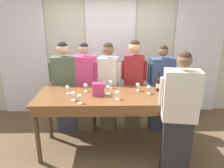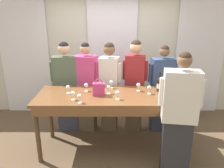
{
  "view_description": "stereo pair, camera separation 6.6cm",
  "coord_description": "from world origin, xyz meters",
  "px_view_note": "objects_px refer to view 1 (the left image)",
  "views": [
    {
      "loc": [
        -0.07,
        -3.23,
        2.24
      ],
      "look_at": [
        0.0,
        0.09,
        1.14
      ],
      "focal_mm": 35.0,
      "sensor_mm": 36.0,
      "label": 1
    },
    {
      "loc": [
        -0.01,
        -3.24,
        2.24
      ],
      "look_at": [
        0.0,
        0.09,
        1.14
      ],
      "focal_mm": 35.0,
      "sensor_mm": 36.0,
      "label": 2
    }
  ],
  "objects_px": {
    "wine_glass_center_right": "(117,93)",
    "wine_glass_center_left": "(85,86)",
    "guest_navy_coat": "(160,89)",
    "wine_bottle": "(159,84)",
    "wine_glass_center_mid": "(149,88)",
    "guest_olive_jacket": "(65,87)",
    "guest_striped_shirt": "(134,84)",
    "potted_plant": "(189,102)",
    "wine_glass_back_left": "(80,97)",
    "wine_glass_front_left": "(111,83)",
    "wine_glass_back_mid": "(138,85)",
    "handbag": "(98,89)",
    "tasting_bar": "(112,101)",
    "guest_cream_sweater": "(108,86)",
    "guest_pink_top": "(86,88)",
    "host_pouring": "(179,117)",
    "wine_glass_front_mid": "(73,94)",
    "wine_glass_front_right": "(67,88)",
    "wine_glass_back_right": "(108,88)"
  },
  "relations": [
    {
      "from": "wine_glass_front_right",
      "to": "guest_pink_top",
      "type": "distance_m",
      "value": 0.66
    },
    {
      "from": "wine_glass_front_right",
      "to": "tasting_bar",
      "type": "bearing_deg",
      "value": -7.51
    },
    {
      "from": "wine_glass_center_mid",
      "to": "guest_olive_jacket",
      "type": "xyz_separation_m",
      "value": [
        -1.46,
        0.61,
        -0.19
      ]
    },
    {
      "from": "tasting_bar",
      "to": "guest_navy_coat",
      "type": "distance_m",
      "value": 1.16
    },
    {
      "from": "handbag",
      "to": "guest_navy_coat",
      "type": "relative_size",
      "value": 0.16
    },
    {
      "from": "wine_glass_front_left",
      "to": "wine_glass_center_mid",
      "type": "distance_m",
      "value": 0.67
    },
    {
      "from": "wine_bottle",
      "to": "wine_glass_back_left",
      "type": "relative_size",
      "value": 2.36
    },
    {
      "from": "guest_pink_top",
      "to": "wine_glass_front_left",
      "type": "bearing_deg",
      "value": -35.06
    },
    {
      "from": "wine_glass_back_mid",
      "to": "potted_plant",
      "type": "xyz_separation_m",
      "value": [
        1.32,
        1.07,
        -0.78
      ]
    },
    {
      "from": "handbag",
      "to": "wine_glass_front_mid",
      "type": "bearing_deg",
      "value": -153.06
    },
    {
      "from": "guest_cream_sweater",
      "to": "potted_plant",
      "type": "height_order",
      "value": "guest_cream_sweater"
    },
    {
      "from": "wine_glass_center_right",
      "to": "wine_glass_back_mid",
      "type": "bearing_deg",
      "value": 45.87
    },
    {
      "from": "wine_glass_back_right",
      "to": "guest_pink_top",
      "type": "xyz_separation_m",
      "value": [
        -0.42,
        0.6,
        -0.21
      ]
    },
    {
      "from": "wine_glass_center_left",
      "to": "host_pouring",
      "type": "distance_m",
      "value": 1.54
    },
    {
      "from": "guest_cream_sweater",
      "to": "guest_navy_coat",
      "type": "xyz_separation_m",
      "value": [
        0.99,
        -0.0,
        -0.05
      ]
    },
    {
      "from": "wine_bottle",
      "to": "wine_glass_back_left",
      "type": "height_order",
      "value": "wine_bottle"
    },
    {
      "from": "guest_navy_coat",
      "to": "host_pouring",
      "type": "bearing_deg",
      "value": -92.45
    },
    {
      "from": "wine_glass_back_mid",
      "to": "wine_bottle",
      "type": "bearing_deg",
      "value": -0.98
    },
    {
      "from": "guest_striped_shirt",
      "to": "host_pouring",
      "type": "bearing_deg",
      "value": -70.16
    },
    {
      "from": "tasting_bar",
      "to": "guest_pink_top",
      "type": "relative_size",
      "value": 1.39
    },
    {
      "from": "guest_navy_coat",
      "to": "wine_bottle",
      "type": "bearing_deg",
      "value": -108.25
    },
    {
      "from": "wine_glass_back_mid",
      "to": "guest_navy_coat",
      "type": "relative_size",
      "value": 0.08
    },
    {
      "from": "wine_glass_center_right",
      "to": "wine_glass_center_left",
      "type": "bearing_deg",
      "value": 144.91
    },
    {
      "from": "wine_glass_front_mid",
      "to": "wine_glass_back_mid",
      "type": "xyz_separation_m",
      "value": [
        1.02,
        0.39,
        0.0
      ]
    },
    {
      "from": "wine_glass_center_right",
      "to": "guest_pink_top",
      "type": "distance_m",
      "value": 1.03
    },
    {
      "from": "wine_bottle",
      "to": "potted_plant",
      "type": "xyz_separation_m",
      "value": [
        0.98,
        1.07,
        -0.8
      ]
    },
    {
      "from": "wine_glass_front_right",
      "to": "host_pouring",
      "type": "relative_size",
      "value": 0.08
    },
    {
      "from": "handbag",
      "to": "wine_glass_back_left",
      "type": "relative_size",
      "value": 1.98
    },
    {
      "from": "tasting_bar",
      "to": "wine_glass_back_left",
      "type": "bearing_deg",
      "value": -147.79
    },
    {
      "from": "guest_olive_jacket",
      "to": "wine_bottle",
      "type": "bearing_deg",
      "value": -16.39
    },
    {
      "from": "tasting_bar",
      "to": "guest_striped_shirt",
      "type": "bearing_deg",
      "value": 58.29
    },
    {
      "from": "wine_glass_center_left",
      "to": "wine_glass_back_right",
      "type": "xyz_separation_m",
      "value": [
        0.37,
        -0.12,
        0.0
      ]
    },
    {
      "from": "tasting_bar",
      "to": "handbag",
      "type": "xyz_separation_m",
      "value": [
        -0.21,
        0.01,
        0.21
      ]
    },
    {
      "from": "wine_glass_center_left",
      "to": "wine_bottle",
      "type": "bearing_deg",
      "value": 0.2
    },
    {
      "from": "wine_bottle",
      "to": "wine_glass_front_left",
      "type": "height_order",
      "value": "wine_bottle"
    },
    {
      "from": "guest_pink_top",
      "to": "potted_plant",
      "type": "height_order",
      "value": "guest_pink_top"
    },
    {
      "from": "tasting_bar",
      "to": "guest_cream_sweater",
      "type": "bearing_deg",
      "value": 94.81
    },
    {
      "from": "wine_glass_front_mid",
      "to": "guest_pink_top",
      "type": "height_order",
      "value": "guest_pink_top"
    },
    {
      "from": "tasting_bar",
      "to": "wine_glass_back_left",
      "type": "xyz_separation_m",
      "value": [
        -0.47,
        -0.3,
        0.2
      ]
    },
    {
      "from": "wine_glass_center_right",
      "to": "guest_olive_jacket",
      "type": "relative_size",
      "value": 0.08
    },
    {
      "from": "wine_bottle",
      "to": "potted_plant",
      "type": "relative_size",
      "value": 0.51
    },
    {
      "from": "handbag",
      "to": "wine_glass_back_mid",
      "type": "bearing_deg",
      "value": 16.88
    },
    {
      "from": "wine_glass_back_right",
      "to": "guest_striped_shirt",
      "type": "xyz_separation_m",
      "value": [
        0.48,
        0.6,
        -0.13
      ]
    },
    {
      "from": "wine_glass_center_left",
      "to": "host_pouring",
      "type": "relative_size",
      "value": 0.08
    },
    {
      "from": "potted_plant",
      "to": "wine_glass_front_left",
      "type": "bearing_deg",
      "value": -152.55
    },
    {
      "from": "tasting_bar",
      "to": "potted_plant",
      "type": "bearing_deg",
      "value": 35.95
    },
    {
      "from": "handbag",
      "to": "guest_olive_jacket",
      "type": "relative_size",
      "value": 0.16
    },
    {
      "from": "guest_striped_shirt",
      "to": "potted_plant",
      "type": "xyz_separation_m",
      "value": [
        1.33,
        0.59,
        -0.64
      ]
    },
    {
      "from": "guest_cream_sweater",
      "to": "guest_pink_top",
      "type": "bearing_deg",
      "value": 180.0
    },
    {
      "from": "wine_glass_front_mid",
      "to": "potted_plant",
      "type": "xyz_separation_m",
      "value": [
        2.34,
        1.45,
        -0.78
      ]
    }
  ]
}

